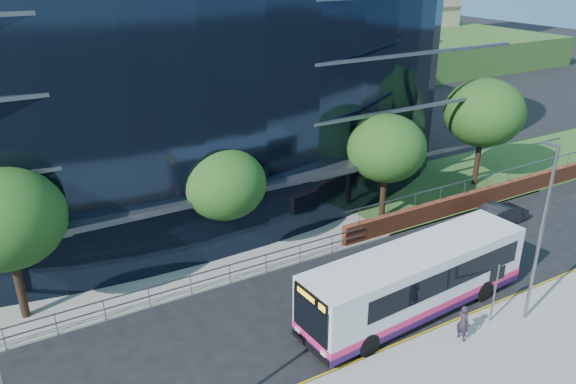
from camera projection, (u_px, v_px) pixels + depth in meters
ground at (385, 336)px, 23.75m from camera, size 200.00×200.00×0.00m
kerb at (401, 347)px, 22.93m from camera, size 80.00×0.25×0.16m
yellow_line_outer at (398, 346)px, 23.11m from camera, size 80.00×0.08×0.01m
yellow_line_inner at (395, 344)px, 23.23m from camera, size 80.00×0.08×0.01m
far_forecourt at (164, 258)px, 29.72m from camera, size 50.00×8.00×0.10m
grass_verge at (537, 160)px, 43.53m from camera, size 36.00×8.00×0.12m
glass_office at (133, 72)px, 35.34m from camera, size 44.00×23.10×16.00m
retaining_wall at (546, 179)px, 38.53m from camera, size 34.00×0.40×2.11m
guard_railings at (149, 292)px, 25.31m from camera, size 24.00×0.05×1.10m
street_sign at (496, 281)px, 23.71m from camera, size 0.85×0.09×2.80m
tree_far_a at (5, 219)px, 23.01m from camera, size 4.95×4.95×6.98m
tree_far_b at (224, 184)px, 28.27m from camera, size 4.29×4.29×6.05m
tree_far_c at (386, 148)px, 32.35m from camera, size 4.62×4.62×6.51m
tree_far_d at (484, 113)px, 37.03m from camera, size 5.28×5.28×7.44m
tree_dist_e at (330, 50)px, 64.83m from camera, size 4.62×4.62×6.51m
tree_dist_f at (422, 40)px, 73.91m from camera, size 4.29×4.29×6.05m
streetlight_east at (541, 230)px, 23.04m from camera, size 0.15×0.77×8.00m
city_bus at (417, 279)px, 24.83m from camera, size 11.60×3.32×3.10m
parked_car at (500, 214)px, 33.27m from camera, size 3.90×1.47×1.27m
pedestrian at (463, 323)px, 23.03m from camera, size 0.41×0.60×1.61m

